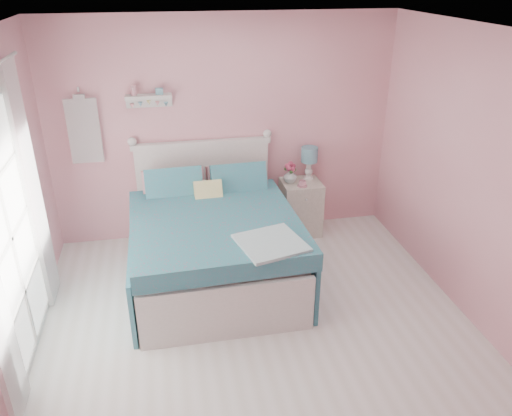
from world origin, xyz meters
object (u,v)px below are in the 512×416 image
object	(u,v)px
bed	(214,243)
vase	(290,176)
nightstand	(300,207)
teacup	(302,184)
table_lamp	(309,157)

from	to	relation	value
bed	vase	distance (m)	1.36
nightstand	vase	world-z (taller)	vase
nightstand	teacup	world-z (taller)	teacup
table_lamp	vase	bearing A→B (deg)	-161.45
nightstand	vase	size ratio (longest dim) A/B	3.99
bed	table_lamp	bearing A→B (deg)	33.12
vase	teacup	world-z (taller)	vase
table_lamp	vase	world-z (taller)	table_lamp
teacup	bed	bearing A→B (deg)	-149.45
table_lamp	teacup	world-z (taller)	table_lamp
vase	teacup	distance (m)	0.19
vase	bed	bearing A→B (deg)	-141.58
teacup	nightstand	bearing A→B (deg)	78.04
table_lamp	vase	distance (m)	0.33
bed	nightstand	world-z (taller)	bed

